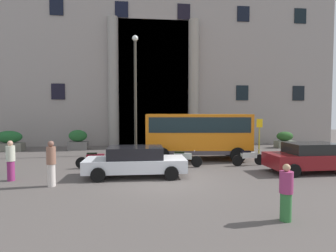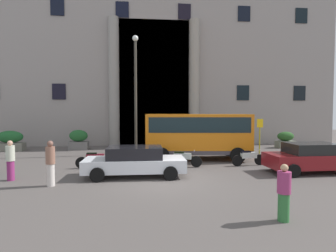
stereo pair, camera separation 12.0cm
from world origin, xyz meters
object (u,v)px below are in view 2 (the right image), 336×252
Objects in this scene: parked_hatchback_near at (135,161)px; pedestrian_woman_with_bag at (50,163)px; hedge_planter_west at (163,140)px; parked_coupe_end at (311,157)px; lamppost_plaza_centre at (136,86)px; motorcycle_near_kerb at (182,158)px; scooter_by_planter at (94,159)px; bus_stop_sign at (260,132)px; pedestrian_man_red_shirt at (284,193)px; hedge_planter_far_west at (10,141)px; motorcycle_far_end at (248,157)px; hedge_planter_east at (79,140)px; orange_minibus at (198,132)px; pedestrian_child_trailing at (10,160)px; hedge_planter_entrance_left at (286,140)px; hedge_planter_far_east at (240,138)px.

pedestrian_woman_with_bag is at bearing -157.54° from parked_hatchback_near.
parked_coupe_end is at bearing -54.42° from hedge_planter_west.
parked_coupe_end is 0.53× the size of lamppost_plaza_centre.
parked_hatchback_near is 2.23× the size of motorcycle_near_kerb.
bus_stop_sign is at bearing 17.53° from scooter_by_planter.
motorcycle_near_kerb is (-6.13, -4.03, -1.08)m from bus_stop_sign.
hedge_planter_west is (-6.62, 3.21, -0.81)m from bus_stop_sign.
pedestrian_man_red_shirt is (1.70, -7.60, 0.32)m from motorcycle_near_kerb.
scooter_by_planter is at bearing 167.74° from parked_coupe_end.
hedge_planter_far_west reaches higher than hedge_planter_west.
bus_stop_sign is 18.54m from hedge_planter_far_west.
lamppost_plaza_centre is at bearing 135.01° from motorcycle_far_end.
parked_coupe_end reaches higher than motorcycle_near_kerb.
pedestrian_woman_with_bag is (1.36, -10.83, 0.17)m from hedge_planter_east.
lamppost_plaza_centre reaches higher than bus_stop_sign.
hedge_planter_west is 8.26m from scooter_by_planter.
lamppost_plaza_centre reaches higher than orange_minibus.
lamppost_plaza_centre is (3.19, 8.00, 3.82)m from pedestrian_woman_with_bag.
motorcycle_far_end is at bearing -36.85° from lamppost_plaza_centre.
scooter_by_planter is 3.66m from pedestrian_woman_with_bag.
orange_minibus is 10.23m from pedestrian_child_trailing.
scooter_by_planter is 8.32m from motorcycle_far_end.
hedge_planter_far_west is 21.82m from hedge_planter_entrance_left.
pedestrian_child_trailing reaches higher than motorcycle_far_end.
pedestrian_woman_with_bag is at bearing -111.73° from lamppost_plaza_centre.
pedestrian_child_trailing reaches higher than motorcycle_near_kerb.
hedge_planter_west reaches higher than parked_coupe_end.
parked_hatchback_near is at bearing -43.36° from hedge_planter_far_west.
hedge_planter_far_east is 15.65m from pedestrian_man_red_shirt.
hedge_planter_far_east reaches higher than parked_coupe_end.
bus_stop_sign is 1.49× the size of hedge_planter_far_east.
scooter_by_planter is at bearing -159.94° from bus_stop_sign.
motorcycle_far_end is (6.14, 1.94, -0.25)m from parked_hatchback_near.
parked_coupe_end is (-3.58, -9.03, 0.09)m from hedge_planter_entrance_left.
parked_coupe_end is at bearing -119.91° from pedestrian_child_trailing.
parked_hatchback_near is (-8.43, -9.44, -0.09)m from hedge_planter_far_east.
lamppost_plaza_centre is at bearing 141.31° from parked_coupe_end.
hedge_planter_east is at bearing 147.89° from motorcycle_near_kerb.
hedge_planter_entrance_left is at bearing -1.46° from hedge_planter_east.
bus_stop_sign is at bearing -96.73° from pedestrian_child_trailing.
parked_coupe_end is 2.77× the size of pedestrian_man_red_shirt.
motorcycle_near_kerb is 3.68m from motorcycle_far_end.
lamppost_plaza_centre reaches higher than parked_hatchback_near.
bus_stop_sign reaches higher than hedge_planter_entrance_left.
lamppost_plaza_centre is at bearing 154.70° from orange_minibus.
lamppost_plaza_centre is (-8.70, 0.62, 3.21)m from bus_stop_sign.
orange_minibus reaches higher than hedge_planter_east.
hedge_planter_east is 0.36× the size of parked_coupe_end.
motorcycle_near_kerb is at bearing -104.81° from pedestrian_child_trailing.
pedestrian_child_trailing reaches higher than hedge_planter_entrance_left.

